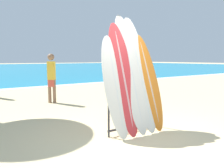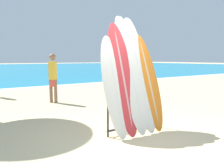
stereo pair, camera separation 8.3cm
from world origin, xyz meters
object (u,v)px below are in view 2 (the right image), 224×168
Objects in this scene: surfboard_rack at (133,109)px; person_near_water at (53,76)px; surfboard_slot_1 at (123,78)px; surfboard_slot_3 at (139,72)px; surfboard_slot_0 at (114,86)px; surfboard_slot_2 at (130,72)px; surfboard_slot_4 at (149,81)px.

person_near_water is (-0.37, 4.03, 0.45)m from surfboard_rack.
surfboard_slot_3 reaches higher than surfboard_slot_1.
surfboard_slot_0 reaches higher than person_near_water.
surfboard_slot_1 is 0.26m from surfboard_slot_2.
surfboard_slot_0 is at bearing 179.82° from surfboard_rack.
surfboard_rack is 0.81m from surfboard_slot_3.
person_near_water is at bearing 91.94° from surfboard_slot_1.
surfboard_rack is 0.61× the size of surfboard_slot_4.
surfboard_slot_2 is at bearing 92.08° from surfboard_rack.
surfboard_slot_2 is 1.20× the size of surfboard_slot_4.
surfboard_slot_3 is 3.99m from person_near_water.
person_near_water is at bearing 101.80° from surfboard_slot_4.
surfboard_slot_3 is (0.71, 0.09, 0.24)m from surfboard_slot_0.
surfboard_slot_4 is (0.94, 0.02, 0.04)m from surfboard_slot_0.
surfboard_slot_2 reaches higher than surfboard_slot_0.
surfboard_slot_1 is at bearing -174.05° from surfboard_slot_3.
surfboard_slot_2 is 1.01× the size of surfboard_slot_3.
surfboard_slot_3 is (0.24, 0.10, 0.77)m from surfboard_rack.
surfboard_rack is at bearing -158.26° from surfboard_slot_3.
surfboard_rack is 0.64× the size of surfboard_slot_0.
surfboard_rack is 0.73m from surfboard_slot_4.
surfboard_slot_0 is 1.17× the size of person_near_water.
surfboard_slot_3 reaches higher than person_near_water.
surfboard_slot_2 reaches higher than surfboard_slot_3.
person_near_water is (-0.61, 3.93, -0.31)m from surfboard_slot_3.
surfboard_slot_0 is (-0.47, 0.00, 0.53)m from surfboard_rack.
surfboard_rack is at bearing 139.30° from person_near_water.
surfboard_slot_2 reaches higher than surfboard_slot_1.
surfboard_rack is 0.79m from surfboard_slot_2.
surfboard_slot_4 is at bearing 2.63° from surfboard_rack.
surfboard_slot_0 is 0.28m from surfboard_slot_1.
surfboard_slot_3 reaches higher than surfboard_slot_4.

